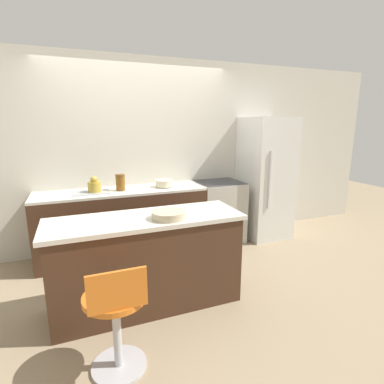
{
  "coord_description": "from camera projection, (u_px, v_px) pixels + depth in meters",
  "views": [
    {
      "loc": [
        -0.86,
        -3.52,
        1.73
      ],
      "look_at": [
        0.41,
        -0.3,
        0.93
      ],
      "focal_mm": 28.0,
      "sensor_mm": 36.0,
      "label": 1
    }
  ],
  "objects": [
    {
      "name": "wall_back",
      "position": [
        140.0,
        155.0,
        4.17
      ],
      "size": [
        8.0,
        0.06,
        2.6
      ],
      "color": "beige",
      "rests_on": "ground_plane"
    },
    {
      "name": "ground_plane",
      "position": [
        154.0,
        260.0,
        3.88
      ],
      "size": [
        14.0,
        14.0,
        0.0
      ],
      "primitive_type": "plane",
      "color": "#998466"
    },
    {
      "name": "canister_jar",
      "position": [
        120.0,
        182.0,
        3.81
      ],
      "size": [
        0.12,
        0.12,
        0.2
      ],
      "color": "brown",
      "rests_on": "back_counter"
    },
    {
      "name": "back_counter",
      "position": [
        123.0,
        223.0,
        3.96
      ],
      "size": [
        2.15,
        0.59,
        0.9
      ],
      "color": "#422819",
      "rests_on": "ground_plane"
    },
    {
      "name": "stool_chair",
      "position": [
        117.0,
        318.0,
        2.06
      ],
      "size": [
        0.44,
        0.44,
        0.85
      ],
      "color": "#B7B7BC",
      "rests_on": "ground_plane"
    },
    {
      "name": "fruit_bowl",
      "position": [
        168.0,
        215.0,
        2.7
      ],
      "size": [
        0.3,
        0.3,
        0.07
      ],
      "color": "#C1B28E",
      "rests_on": "kitchen_island"
    },
    {
      "name": "kitchen_island",
      "position": [
        147.0,
        261.0,
        2.85
      ],
      "size": [
        1.79,
        0.61,
        0.89
      ],
      "color": "#422819",
      "rests_on": "ground_plane"
    },
    {
      "name": "kettle",
      "position": [
        94.0,
        186.0,
        3.7
      ],
      "size": [
        0.16,
        0.16,
        0.2
      ],
      "color": "#B29333",
      "rests_on": "back_counter"
    },
    {
      "name": "mixing_bowl",
      "position": [
        164.0,
        183.0,
        4.03
      ],
      "size": [
        0.23,
        0.23,
        0.09
      ],
      "color": "beige",
      "rests_on": "back_counter"
    },
    {
      "name": "refrigerator",
      "position": [
        265.0,
        178.0,
        4.58
      ],
      "size": [
        0.66,
        0.72,
        1.82
      ],
      "color": "silver",
      "rests_on": "ground_plane"
    },
    {
      "name": "oven_range",
      "position": [
        219.0,
        211.0,
        4.46
      ],
      "size": [
        0.65,
        0.6,
        0.9
      ],
      "color": "#B7B2A8",
      "rests_on": "ground_plane"
    }
  ]
}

